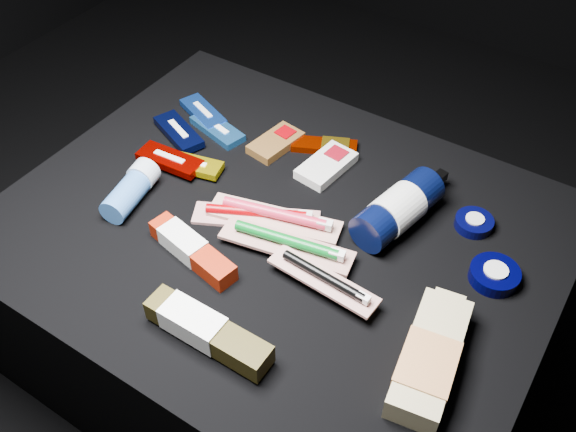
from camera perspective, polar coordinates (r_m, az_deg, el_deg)
The scene contains 21 objects.
ground at distance 1.48m, azimuth -0.71°, elevation -11.50°, with size 3.00×3.00×0.00m, color black.
cloth_table at distance 1.32m, azimuth -0.79°, elevation -6.74°, with size 0.98×0.78×0.40m, color black.
luna_bar_0 at distance 1.37m, azimuth -6.30°, elevation 7.70°, with size 0.14×0.08×0.02m.
luna_bar_1 at distance 1.41m, azimuth -7.55°, elevation 9.10°, with size 0.13×0.09×0.02m.
luna_bar_2 at distance 1.36m, azimuth -9.69°, elevation 7.38°, with size 0.14×0.10×0.02m.
luna_bar_3 at distance 1.27m, azimuth -8.54°, elevation 4.53°, with size 0.13×0.07×0.02m.
luna_bar_4 at distance 1.29m, azimuth -10.45°, elevation 4.93°, with size 0.14×0.06×0.02m.
clif_bar_0 at distance 1.32m, azimuth -0.97°, elevation 6.63°, with size 0.08×0.12×0.02m.
clif_bar_1 at distance 1.27m, azimuth 3.57°, elevation 4.62°, with size 0.08×0.13×0.02m.
power_bar at distance 1.32m, azimuth 3.57°, elevation 6.22°, with size 0.14×0.09×0.02m.
lotion_bottle at distance 1.15m, azimuth 9.75°, elevation 0.62°, with size 0.11×0.24×0.08m.
cream_tin_upper at distance 1.20m, azimuth 16.20°, elevation -0.57°, with size 0.07×0.07×0.02m.
cream_tin_lower at distance 1.12m, azimuth 17.87°, elevation -4.99°, with size 0.08×0.08×0.03m.
bodywash_bottle at distance 0.98m, azimuth 12.45°, elevation -12.35°, with size 0.11×0.23×0.05m.
deodorant_stick at distance 1.22m, azimuth -13.77°, elevation 2.27°, with size 0.08×0.14×0.05m.
toothbrush_pack_0 at distance 1.17m, azimuth -2.69°, elevation 0.07°, with size 0.23×0.15×0.03m.
toothbrush_pack_1 at distance 1.15m, azimuth -1.05°, elevation -0.03°, with size 0.25×0.12×0.03m.
toothbrush_pack_2 at distance 1.10m, azimuth 0.02°, elevation -2.44°, with size 0.24×0.10×0.03m.
toothbrush_pack_3 at distance 1.04m, azimuth 3.29°, elevation -5.61°, with size 0.20×0.06×0.02m.
toothpaste_carton_red at distance 1.11m, azimuth -8.78°, elevation -2.80°, with size 0.19×0.08×0.04m.
toothpaste_carton_green at distance 1.00m, azimuth -7.58°, elevation -9.89°, with size 0.21×0.05×0.04m.
Camera 1 is at (0.45, -0.67, 1.24)m, focal length 40.00 mm.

